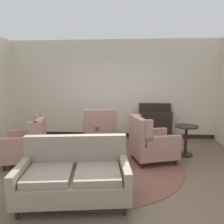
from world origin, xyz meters
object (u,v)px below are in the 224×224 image
at_px(side_table, 186,138).
at_px(settee, 74,176).
at_px(armchair_beside_settee, 28,145).
at_px(armchair_far_left, 100,130).
at_px(coffee_table, 98,147).
at_px(armchair_near_window, 151,143).
at_px(sideboard, 155,124).
at_px(porcelain_vase, 97,136).

bearing_deg(side_table, settee, -136.09).
height_order(armchair_beside_settee, side_table, armchair_beside_settee).
relative_size(settee, side_table, 2.40).
bearing_deg(armchair_far_left, armchair_beside_settee, 29.76).
height_order(coffee_table, armchair_near_window, armchair_near_window).
bearing_deg(sideboard, porcelain_vase, -125.80).
height_order(coffee_table, armchair_far_left, armchair_far_left).
height_order(settee, armchair_near_window, armchair_near_window).
xyz_separation_m(armchair_near_window, side_table, (0.89, 0.50, 0.01)).
distance_m(coffee_table, armchair_far_left, 1.28).
bearing_deg(porcelain_vase, sideboard, 54.20).
xyz_separation_m(porcelain_vase, armchair_beside_settee, (-1.51, -0.06, -0.21)).
xyz_separation_m(porcelain_vase, sideboard, (1.45, 2.01, -0.14)).
relative_size(coffee_table, sideboard, 0.88).
height_order(settee, armchair_far_left, armchair_far_left).
bearing_deg(side_table, armchair_far_left, 166.02).
relative_size(settee, armchair_far_left, 1.68).
xyz_separation_m(coffee_table, sideboard, (1.44, 2.00, 0.09)).
relative_size(settee, armchair_near_window, 1.58).
xyz_separation_m(porcelain_vase, armchair_near_window, (1.15, 0.25, -0.21)).
distance_m(settee, armchair_beside_settee, 1.89).
bearing_deg(porcelain_vase, armchair_far_left, 95.54).
bearing_deg(side_table, sideboard, 115.26).
height_order(armchair_far_left, armchair_near_window, armchair_far_left).
bearing_deg(sideboard, settee, -115.30).
bearing_deg(armchair_near_window, settee, 122.79).
height_order(coffee_table, armchair_beside_settee, armchair_beside_settee).
relative_size(porcelain_vase, armchair_far_left, 0.36).
bearing_deg(porcelain_vase, armchair_beside_settee, -177.74).
bearing_deg(settee, armchair_near_window, 42.95).
height_order(porcelain_vase, settee, settee).
height_order(coffee_table, side_table, side_table).
height_order(armchair_far_left, armchair_beside_settee, armchair_far_left).
xyz_separation_m(porcelain_vase, settee, (-0.15, -1.36, -0.25)).
height_order(armchair_far_left, sideboard, sideboard).
xyz_separation_m(porcelain_vase, side_table, (2.04, 0.74, -0.20)).
distance_m(armchair_far_left, armchair_near_window, 1.64).
bearing_deg(armchair_beside_settee, side_table, 88.32).
height_order(porcelain_vase, armchair_far_left, armchair_far_left).
distance_m(settee, side_table, 3.04).
xyz_separation_m(porcelain_vase, armchair_far_left, (-0.12, 1.28, -0.20)).
bearing_deg(coffee_table, armchair_near_window, 11.91).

